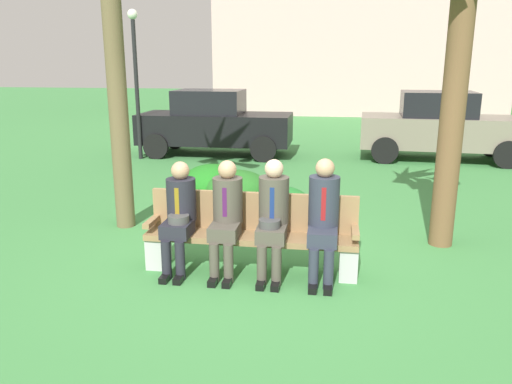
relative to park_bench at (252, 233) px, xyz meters
name	(u,v)px	position (x,y,z in m)	size (l,w,h in m)	color
ground_plane	(256,263)	(0.03, 0.17, -0.44)	(80.00, 80.00, 0.00)	#408845
park_bench	(252,233)	(0.00, 0.00, 0.00)	(2.44, 0.44, 0.90)	#99754C
seated_man_leftmost	(179,211)	(-0.82, -0.14, 0.27)	(0.34, 0.72, 1.27)	#23232D
seated_man_centerleft	(226,212)	(-0.27, -0.13, 0.29)	(0.34, 0.72, 1.30)	#4C473D
seated_man_centerright	(273,213)	(0.26, -0.13, 0.30)	(0.34, 0.72, 1.33)	#4C473D
seated_man_rightmost	(323,214)	(0.82, -0.13, 0.32)	(0.34, 0.72, 1.35)	#2D3342
shrub_near_bench	(280,206)	(0.16, 1.65, -0.14)	(0.96, 0.88, 0.60)	#22732A
shrub_mid_lawn	(213,184)	(-1.12, 2.70, -0.10)	(1.09, 1.00, 0.68)	#20761E
shrub_far_lawn	(238,190)	(-0.62, 2.38, -0.11)	(1.06, 0.97, 0.66)	#266B22
parked_car_near	(214,123)	(-2.18, 7.26, 0.40)	(3.90, 1.71, 1.68)	black
parked_car_far	(441,126)	(3.50, 7.44, 0.40)	(3.98, 1.89, 1.68)	slate
street_lamp	(136,69)	(-3.91, 6.44, 1.76)	(0.24, 0.24, 3.59)	black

